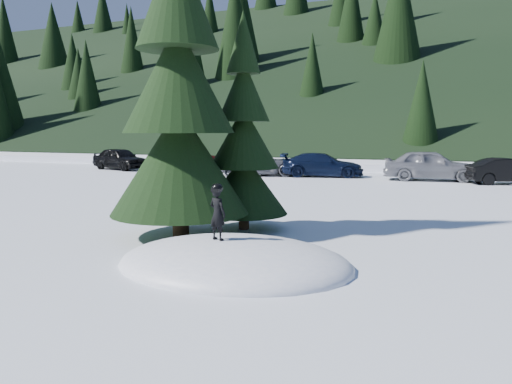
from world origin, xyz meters
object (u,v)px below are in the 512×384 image
at_px(car_4, 431,165).
at_px(car_5, 508,171).
at_px(car_2, 261,164).
at_px(car_3, 322,165).
at_px(spruce_short, 244,146).
at_px(car_1, 190,159).
at_px(child_skier, 218,214).
at_px(spruce_tall, 178,93).
at_px(car_0, 120,159).

relative_size(car_4, car_5, 1.23).
height_order(car_2, car_3, car_2).
height_order(car_2, car_5, car_2).
bearing_deg(car_5, spruce_short, 133.33).
height_order(car_1, car_4, car_4).
distance_m(spruce_short, car_5, 16.13).
bearing_deg(car_2, car_5, -110.70).
xyz_separation_m(child_skier, car_3, (-2.81, 18.16, -0.33)).
relative_size(child_skier, car_2, 0.21).
height_order(spruce_tall, car_5, spruce_tall).
xyz_separation_m(car_0, car_5, (22.15, -0.36, -0.10)).
bearing_deg(car_2, car_1, 43.64).
xyz_separation_m(spruce_tall, car_2, (-4.22, 15.71, -2.67)).
relative_size(car_1, car_5, 1.08).
bearing_deg(car_2, car_3, -102.06).
bearing_deg(car_2, car_0, 66.12).
bearing_deg(car_3, spruce_short, 174.38).
xyz_separation_m(car_3, car_4, (5.54, 0.01, 0.13)).
bearing_deg(car_4, spruce_short, 160.15).
relative_size(child_skier, car_3, 0.22).
height_order(car_0, car_1, car_0).
relative_size(spruce_short, car_5, 1.46).
bearing_deg(car_0, spruce_tall, -122.67).
distance_m(car_2, car_5, 12.32).
distance_m(spruce_tall, car_0, 21.59).
distance_m(child_skier, car_3, 18.37).
relative_size(spruce_short, car_2, 1.15).
xyz_separation_m(car_0, car_4, (18.71, 0.08, 0.07)).
height_order(spruce_tall, car_3, spruce_tall).
height_order(spruce_short, car_3, spruce_short).
height_order(spruce_short, car_4, spruce_short).
bearing_deg(car_2, car_4, -107.69).
height_order(child_skier, car_1, child_skier).
bearing_deg(child_skier, spruce_tall, -27.61).
bearing_deg(car_3, car_5, -105.60).
xyz_separation_m(spruce_tall, child_skier, (1.92, -1.91, -2.35)).
bearing_deg(car_3, car_2, 86.28).
relative_size(car_0, car_4, 0.92).
xyz_separation_m(car_2, car_5, (12.32, 0.10, -0.04)).
xyz_separation_m(car_0, car_1, (3.75, 2.40, -0.05)).
distance_m(spruce_short, car_4, 15.35).
bearing_deg(car_3, car_4, -102.80).
relative_size(car_1, car_3, 0.90).
relative_size(child_skier, car_1, 0.24).
height_order(car_4, car_5, car_4).
bearing_deg(spruce_tall, car_2, 105.05).
height_order(spruce_short, car_5, spruce_short).
height_order(spruce_tall, child_skier, spruce_tall).
relative_size(spruce_short, car_4, 1.18).
height_order(car_1, car_2, car_1).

